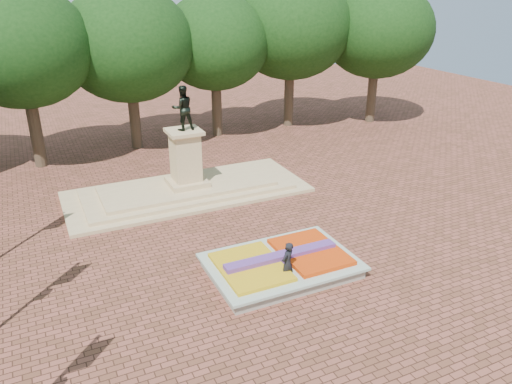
# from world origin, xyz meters

# --- Properties ---
(ground) EXTENTS (90.00, 90.00, 0.00)m
(ground) POSITION_xyz_m (0.00, 0.00, 0.00)
(ground) COLOR brown
(ground) RESTS_ON ground
(flower_bed) EXTENTS (6.30, 4.30, 0.91)m
(flower_bed) POSITION_xyz_m (1.03, -2.00, 0.38)
(flower_bed) COLOR gray
(flower_bed) RESTS_ON ground
(monument) EXTENTS (14.00, 6.00, 6.40)m
(monument) POSITION_xyz_m (0.00, 8.00, 0.88)
(monument) COLOR tan
(monument) RESTS_ON ground
(tree_row_back) EXTENTS (44.80, 8.80, 10.43)m
(tree_row_back) POSITION_xyz_m (2.33, 18.00, 6.67)
(tree_row_back) COLOR #372A1E
(tree_row_back) RESTS_ON ground
(pedestrian) EXTENTS (0.83, 0.75, 1.92)m
(pedestrian) POSITION_xyz_m (0.81, -2.89, 0.96)
(pedestrian) COLOR black
(pedestrian) RESTS_ON ground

